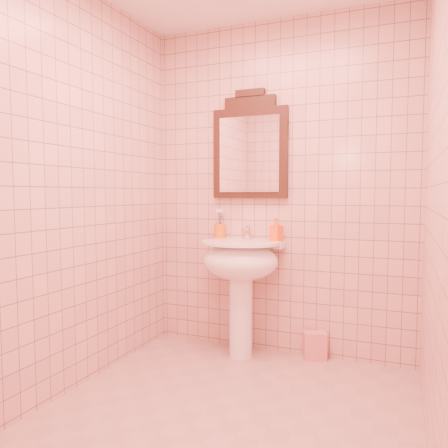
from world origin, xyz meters
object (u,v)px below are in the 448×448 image
at_px(toothbrush_cup, 220,231).
at_px(towel, 315,345).
at_px(soap_dispenser, 276,230).
at_px(mirror, 250,148).
at_px(pedestal_sink, 241,269).

bearing_deg(toothbrush_cup, towel, -0.85).
bearing_deg(toothbrush_cup, soap_dispenser, -5.26).
distance_m(mirror, soap_dispenser, 0.65).
xyz_separation_m(pedestal_sink, mirror, (0.00, 0.20, 0.89)).
bearing_deg(soap_dispenser, mirror, -174.88).
relative_size(mirror, toothbrush_cup, 4.04).
bearing_deg(pedestal_sink, toothbrush_cup, 143.12).
xyz_separation_m(soap_dispenser, towel, (0.29, 0.03, -0.85)).
relative_size(pedestal_sink, soap_dispenser, 5.12).
distance_m(pedestal_sink, soap_dispenser, 0.39).
relative_size(toothbrush_cup, towel, 1.02).
relative_size(toothbrush_cup, soap_dispenser, 1.20).
bearing_deg(towel, mirror, 176.43).
bearing_deg(mirror, towel, -3.57).
height_order(mirror, toothbrush_cup, mirror).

